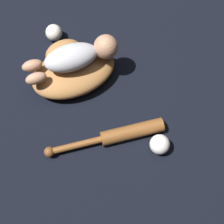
# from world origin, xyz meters

# --- Properties ---
(ground_plane) EXTENTS (6.00, 6.00, 0.00)m
(ground_plane) POSITION_xyz_m (0.00, 0.00, 0.00)
(ground_plane) COLOR black
(baseball_glove) EXTENTS (0.38, 0.31, 0.10)m
(baseball_glove) POSITION_xyz_m (0.02, 0.00, 0.05)
(baseball_glove) COLOR #A8703D
(baseball_glove) RESTS_ON ground
(baby_figure) EXTENTS (0.38, 0.18, 0.09)m
(baby_figure) POSITION_xyz_m (0.04, -0.02, 0.14)
(baby_figure) COLOR #B2B2B7
(baby_figure) RESTS_ON baseball_glove
(baseball_bat) EXTENTS (0.43, 0.19, 0.05)m
(baseball_bat) POSITION_xyz_m (0.01, -0.34, 0.03)
(baseball_bat) COLOR brown
(baseball_bat) RESTS_ON ground
(baseball) EXTENTS (0.07, 0.07, 0.07)m
(baseball) POSITION_xyz_m (0.11, -0.46, 0.04)
(baseball) COLOR white
(baseball) RESTS_ON ground
(baseball_spare) EXTENTS (0.07, 0.07, 0.07)m
(baseball_spare) POSITION_xyz_m (0.05, 0.22, 0.04)
(baseball_spare) COLOR white
(baseball_spare) RESTS_ON ground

